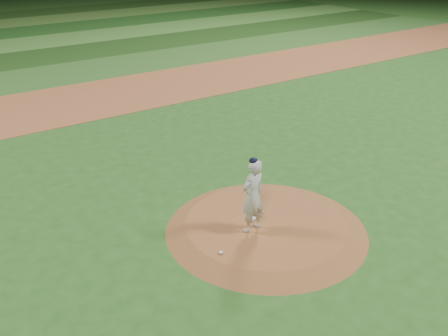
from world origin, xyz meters
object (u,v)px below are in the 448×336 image
object	(u,v)px
pitchers_mound	(266,226)
rosin_bag	(221,252)
pitching_rubber	(255,216)
pitcher_on_mound	(252,196)

from	to	relation	value
pitchers_mound	rosin_bag	distance (m)	1.92
pitchers_mound	rosin_bag	bearing A→B (deg)	-164.63
rosin_bag	pitching_rubber	bearing A→B (deg)	26.76
pitching_rubber	pitcher_on_mound	xyz separation A→B (m)	(-0.49, -0.46, 1.01)
pitcher_on_mound	pitching_rubber	bearing A→B (deg)	43.39
pitching_rubber	rosin_bag	size ratio (longest dim) A/B	5.16
rosin_bag	pitcher_on_mound	world-z (taller)	pitcher_on_mound
pitchers_mound	rosin_bag	size ratio (longest dim) A/B	44.87
pitchers_mound	pitcher_on_mound	world-z (taller)	pitcher_on_mound
pitchers_mound	pitching_rubber	xyz separation A→B (m)	(-0.07, 0.39, 0.14)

